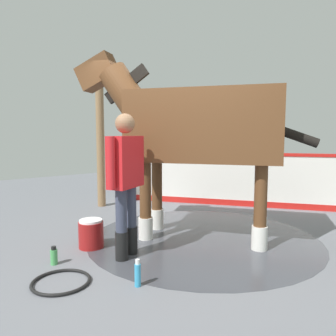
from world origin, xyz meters
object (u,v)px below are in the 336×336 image
at_px(hose_coil, 61,282).
at_px(handler, 126,175).
at_px(horse, 196,129).
at_px(wash_bucket, 91,234).
at_px(bottle_shampoo, 138,274).
at_px(bottle_spray, 54,256).

bearing_deg(hose_coil, handler, -166.32).
height_order(horse, wash_bucket, horse).
distance_m(handler, hose_coil, 1.32).
distance_m(horse, hose_coil, 2.53).
bearing_deg(horse, hose_coil, 60.68).
xyz_separation_m(handler, bottle_shampoo, (0.31, 0.73, -0.86)).
bearing_deg(hose_coil, wash_bucket, -131.19).
height_order(bottle_shampoo, bottle_spray, bottle_shampoo).
bearing_deg(wash_bucket, handler, 109.85).
distance_m(handler, bottle_shampoo, 1.17).
distance_m(handler, bottle_spray, 1.21).
height_order(horse, handler, horse).
relative_size(handler, bottle_spray, 8.12).
bearing_deg(wash_bucket, horse, 158.67).
distance_m(horse, handler, 1.27).
height_order(horse, bottle_spray, horse).
xyz_separation_m(bottle_shampoo, bottle_spray, (0.46, -1.03, -0.03)).
bearing_deg(bottle_shampoo, hose_coil, -42.29).
relative_size(horse, hose_coil, 4.90).
distance_m(bottle_shampoo, bottle_spray, 1.12).
bearing_deg(bottle_spray, horse, 172.06).
xyz_separation_m(handler, wash_bucket, (0.20, -0.56, -0.80)).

